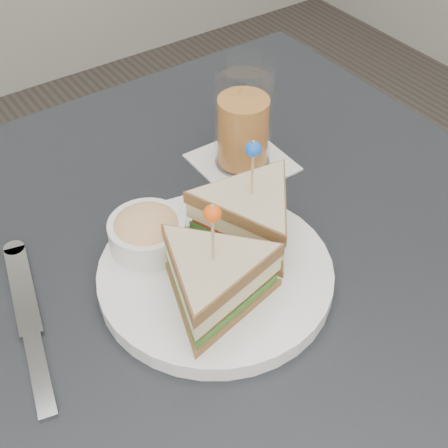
# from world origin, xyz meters

# --- Properties ---
(table) EXTENTS (0.80, 0.80, 0.75)m
(table) POSITION_xyz_m (0.00, 0.00, 0.67)
(table) COLOR black
(table) RESTS_ON ground
(plate_meal) EXTENTS (0.31, 0.31, 0.15)m
(plate_meal) POSITION_xyz_m (-0.01, -0.01, 0.79)
(plate_meal) COLOR white
(plate_meal) RESTS_ON table
(cutlery_knife) EXTENTS (0.07, 0.23, 0.01)m
(cutlery_knife) POSITION_xyz_m (-0.20, 0.04, 0.75)
(cutlery_knife) COLOR #B5BAC0
(cutlery_knife) RESTS_ON table
(drink_set) EXTENTS (0.11, 0.11, 0.14)m
(drink_set) POSITION_xyz_m (0.12, 0.13, 0.81)
(drink_set) COLOR white
(drink_set) RESTS_ON table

